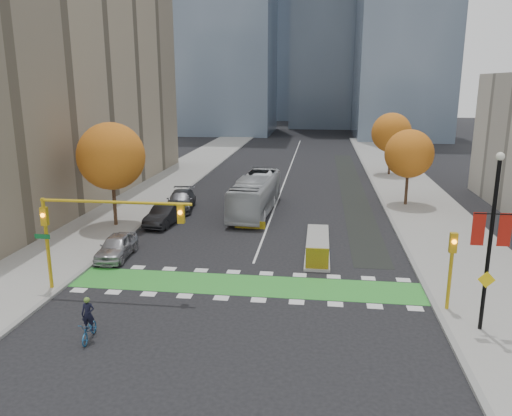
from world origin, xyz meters
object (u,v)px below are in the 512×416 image
(tree_east_near, at_px, (409,154))
(cyclist, at_px, (89,326))
(tree_west, at_px, (111,156))
(bus, at_px, (256,194))
(parked_car_b, at_px, (164,215))
(parked_car_a, at_px, (117,246))
(traffic_signal_east, at_px, (452,260))
(traffic_signal_west, at_px, (90,221))
(banner_lamppost, at_px, (491,236))
(hazard_board, at_px, (317,259))
(parked_car_c, at_px, (181,200))
(tree_east_far, at_px, (391,133))

(tree_east_near, xyz_separation_m, cyclist, (-17.93, -27.50, -4.18))
(tree_west, height_order, tree_east_near, tree_west)
(tree_east_near, bearing_deg, bus, -162.97)
(parked_car_b, bearing_deg, bus, 42.14)
(tree_west, distance_m, parked_car_a, 9.03)
(traffic_signal_east, height_order, cyclist, traffic_signal_east)
(traffic_signal_west, relative_size, parked_car_b, 1.73)
(tree_east_near, bearing_deg, banner_lamppost, -91.17)
(hazard_board, relative_size, parked_car_c, 0.25)
(tree_east_far, distance_m, parked_car_c, 29.25)
(hazard_board, bearing_deg, traffic_signal_west, -158.45)
(tree_east_far, xyz_separation_m, traffic_signal_east, (-2.00, -38.51, -2.51))
(tree_east_near, relative_size, traffic_signal_west, 0.83)
(hazard_board, relative_size, traffic_signal_west, 0.16)
(banner_lamppost, height_order, cyclist, banner_lamppost)
(tree_east_near, height_order, traffic_signal_west, tree_east_near)
(tree_west, xyz_separation_m, traffic_signal_east, (22.50, -12.51, -2.88))
(parked_car_a, bearing_deg, tree_east_far, 54.24)
(hazard_board, height_order, tree_west, tree_west)
(parked_car_a, relative_size, parked_car_c, 0.79)
(cyclist, height_order, parked_car_b, cyclist)
(tree_west, distance_m, traffic_signal_west, 13.25)
(tree_east_far, relative_size, traffic_signal_west, 0.90)
(traffic_signal_east, distance_m, banner_lamppost, 2.92)
(cyclist, bearing_deg, parked_car_c, 88.89)
(tree_east_far, xyz_separation_m, parked_car_c, (-20.86, -20.02, -4.41))
(tree_east_far, height_order, traffic_signal_east, tree_east_far)
(tree_east_far, height_order, parked_car_c, tree_east_far)
(cyclist, relative_size, parked_car_c, 0.36)
(tree_east_far, xyz_separation_m, cyclist, (-18.43, -43.50, -4.56))
(banner_lamppost, height_order, parked_car_a, banner_lamppost)
(bus, bearing_deg, tree_east_near, 20.18)
(traffic_signal_east, xyz_separation_m, parked_car_c, (-18.86, 18.49, -1.91))
(tree_east_near, height_order, traffic_signal_east, tree_east_near)
(tree_east_far, bearing_deg, parked_car_b, -129.73)
(hazard_board, bearing_deg, banner_lamppost, -41.79)
(hazard_board, xyz_separation_m, parked_car_c, (-12.36, 13.78, 0.03))
(traffic_signal_west, distance_m, bus, 19.60)
(hazard_board, distance_m, parked_car_b, 15.10)
(traffic_signal_west, distance_m, cyclist, 6.34)
(parked_car_a, bearing_deg, tree_west, 110.52)
(parked_car_c, bearing_deg, tree_east_far, 36.26)
(hazard_board, xyz_separation_m, cyclist, (-9.93, -9.70, -0.12))
(hazard_board, distance_m, tree_east_near, 19.93)
(banner_lamppost, distance_m, parked_car_a, 22.17)
(traffic_signal_west, bearing_deg, banner_lamppost, -5.86)
(hazard_board, relative_size, tree_east_far, 0.18)
(traffic_signal_east, bearing_deg, tree_west, 150.93)
(bus, distance_m, parked_car_c, 6.87)
(hazard_board, distance_m, traffic_signal_east, 8.26)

